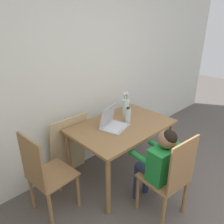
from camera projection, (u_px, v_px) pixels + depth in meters
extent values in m
cube|color=silver|center=(82.00, 74.00, 2.68)|extent=(6.40, 0.05, 2.50)
cube|color=olive|center=(122.00, 126.00, 2.59)|extent=(1.19, 0.79, 0.03)
cylinder|color=olive|center=(108.00, 187.00, 2.16)|extent=(0.05, 0.05, 0.69)
cylinder|color=olive|center=(169.00, 146.00, 2.85)|extent=(0.05, 0.05, 0.69)
cylinder|color=olive|center=(69.00, 157.00, 2.62)|extent=(0.05, 0.05, 0.69)
cylinder|color=olive|center=(130.00, 128.00, 3.31)|extent=(0.05, 0.05, 0.69)
cube|color=olive|center=(163.00, 178.00, 2.17)|extent=(0.44, 0.44, 0.02)
cube|color=olive|center=(183.00, 166.00, 1.93)|extent=(0.38, 0.05, 0.50)
cylinder|color=olive|center=(159.00, 179.00, 2.47)|extent=(0.04, 0.04, 0.42)
cylinder|color=olive|center=(138.00, 192.00, 2.28)|extent=(0.04, 0.04, 0.42)
cylinder|color=olive|center=(185.00, 196.00, 2.23)|extent=(0.04, 0.04, 0.42)
cylinder|color=olive|center=(163.00, 213.00, 2.04)|extent=(0.04, 0.04, 0.42)
cube|color=olive|center=(53.00, 175.00, 2.20)|extent=(0.43, 0.43, 0.02)
cube|color=olive|center=(32.00, 162.00, 1.97)|extent=(0.05, 0.38, 0.50)
cylinder|color=olive|center=(78.00, 191.00, 2.30)|extent=(0.04, 0.04, 0.42)
cylinder|color=olive|center=(59.00, 176.00, 2.51)|extent=(0.04, 0.04, 0.42)
cylinder|color=olive|center=(50.00, 210.00, 2.07)|extent=(0.04, 0.04, 0.42)
cylinder|color=olive|center=(32.00, 192.00, 2.28)|extent=(0.04, 0.04, 0.42)
cube|color=#1E8438|center=(165.00, 163.00, 2.10)|extent=(0.36, 0.21, 0.34)
sphere|color=#936B4C|center=(167.00, 139.00, 1.99)|extent=(0.18, 0.18, 0.18)
sphere|color=black|center=(169.00, 138.00, 1.97)|extent=(0.15, 0.15, 0.15)
cylinder|color=navy|center=(157.00, 166.00, 2.30)|extent=(0.12, 0.29, 0.09)
cylinder|color=navy|center=(147.00, 172.00, 2.21)|extent=(0.12, 0.29, 0.09)
cylinder|color=navy|center=(146.00, 176.00, 2.50)|extent=(0.08, 0.08, 0.44)
cylinder|color=navy|center=(137.00, 182.00, 2.41)|extent=(0.08, 0.08, 0.44)
cylinder|color=#1E8438|center=(158.00, 147.00, 2.32)|extent=(0.08, 0.24, 0.06)
cylinder|color=#1E8438|center=(138.00, 157.00, 2.16)|extent=(0.08, 0.24, 0.06)
cube|color=#B2B2B7|center=(115.00, 127.00, 2.52)|extent=(0.36, 0.32, 0.01)
cube|color=silver|center=(115.00, 127.00, 2.52)|extent=(0.31, 0.24, 0.00)
cube|color=#B2B2B7|center=(108.00, 116.00, 2.51)|extent=(0.31, 0.15, 0.24)
cube|color=silver|center=(108.00, 115.00, 2.52)|extent=(0.28, 0.13, 0.21)
cylinder|color=silver|center=(126.00, 107.00, 2.82)|extent=(0.09, 0.09, 0.20)
cylinder|color=#3D7A38|center=(127.00, 103.00, 2.81)|extent=(0.01, 0.01, 0.22)
sphere|color=white|center=(127.00, 95.00, 2.77)|extent=(0.04, 0.04, 0.04)
cylinder|color=#3D7A38|center=(124.00, 103.00, 2.79)|extent=(0.01, 0.01, 0.24)
sphere|color=white|center=(125.00, 94.00, 2.74)|extent=(0.05, 0.05, 0.05)
cylinder|color=#3D7A38|center=(127.00, 103.00, 2.78)|extent=(0.01, 0.01, 0.25)
sphere|color=white|center=(127.00, 94.00, 2.73)|extent=(0.04, 0.04, 0.04)
cylinder|color=silver|center=(128.00, 115.00, 2.63)|extent=(0.07, 0.07, 0.17)
cylinder|color=#262628|center=(128.00, 108.00, 2.59)|extent=(0.04, 0.04, 0.02)
cube|color=tan|center=(69.00, 146.00, 2.72)|extent=(0.51, 0.13, 0.82)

